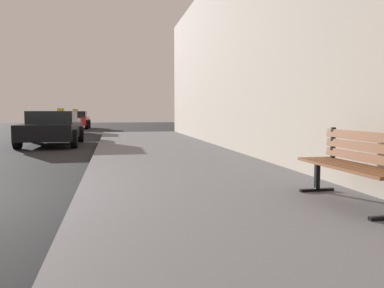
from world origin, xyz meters
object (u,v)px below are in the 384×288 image
(car_black, at_px, (52,128))
(car_white, at_px, (61,122))
(bench, at_px, (356,161))
(car_red, at_px, (75,120))

(car_black, height_order, car_white, car_white)
(bench, height_order, car_black, car_black)
(bench, xyz_separation_m, car_white, (-5.72, 18.52, -0.01))
(bench, xyz_separation_m, car_red, (-5.61, 25.89, -0.02))
(bench, bearing_deg, car_white, 106.20)
(car_black, bearing_deg, car_white, -85.20)
(car_black, distance_m, car_white, 7.30)
(car_red, bearing_deg, bench, 102.23)
(car_black, relative_size, car_red, 1.06)
(bench, bearing_deg, car_black, 113.46)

